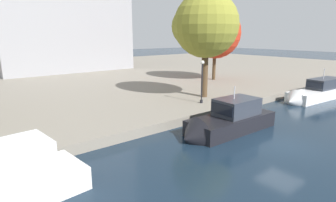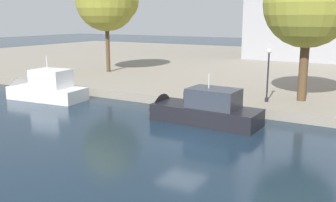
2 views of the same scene
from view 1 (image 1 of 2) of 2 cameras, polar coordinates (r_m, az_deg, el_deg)
ground_plane at (r=19.59m, az=22.49°, el=-8.38°), size 220.00×220.00×0.00m
dock_promenade at (r=46.23m, az=-18.06°, el=4.58°), size 120.00×55.00×0.69m
motor_yacht_1 at (r=20.68m, az=11.81°, el=-4.55°), size 8.25×2.84×4.24m
motor_yacht_2 at (r=34.77m, az=28.38°, el=1.42°), size 10.97×3.22×4.08m
lamp_post at (r=25.90m, az=6.99°, el=4.49°), size 0.35×0.35×3.98m
tree_0 at (r=40.56m, az=9.64°, el=13.33°), size 7.52×7.09×10.01m
tree_1 at (r=28.41m, az=7.06°, el=15.09°), size 6.43×6.56×10.41m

